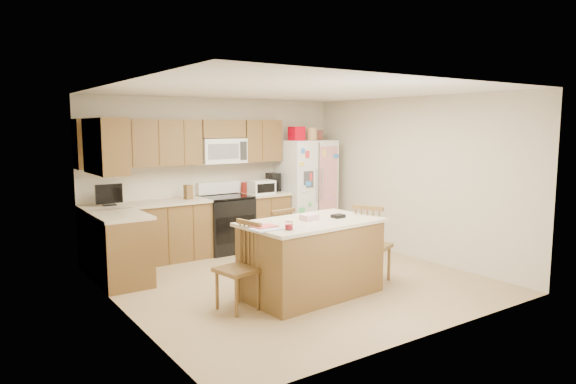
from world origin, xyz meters
TOP-DOWN VIEW (x-y plane):
  - ground at (0.00, 0.00)m, footprint 4.50×4.50m
  - room_shell at (0.00, 0.00)m, footprint 4.60×4.60m
  - cabinetry at (-0.98, 1.79)m, footprint 3.36×1.56m
  - stove at (0.00, 1.94)m, footprint 0.76×0.65m
  - refrigerator at (1.57, 1.87)m, footprint 0.90×0.79m
  - island at (-0.18, -0.61)m, footprint 1.79×1.11m
  - windsor_chair_left at (-1.15, -0.55)m, footprint 0.47×0.49m
  - windsor_chair_back at (-0.19, 0.16)m, footprint 0.47×0.45m
  - windsor_chair_right at (0.78, -0.65)m, footprint 0.57×0.59m

SIDE VIEW (x-z plane):
  - ground at x=0.00m, z-range 0.00..0.00m
  - windsor_chair_back at x=-0.19m, z-range -0.03..0.94m
  - island at x=-0.18m, z-range -0.04..0.97m
  - windsor_chair_left at x=-1.15m, z-range -0.03..0.97m
  - stove at x=0.00m, z-range -0.09..1.04m
  - windsor_chair_right at x=0.78m, z-range -0.03..1.01m
  - cabinetry at x=-0.98m, z-range -0.16..1.99m
  - refrigerator at x=1.57m, z-range -0.10..1.94m
  - room_shell at x=0.00m, z-range 0.18..2.70m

